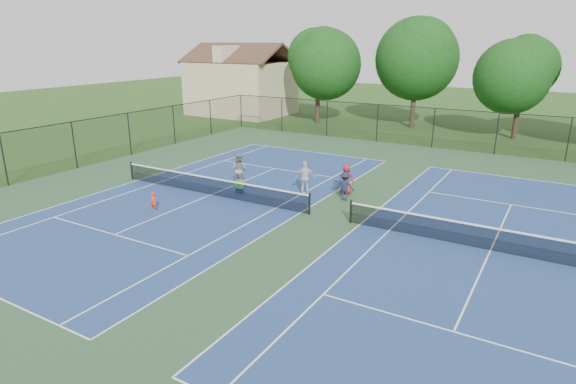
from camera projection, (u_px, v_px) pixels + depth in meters
The scene contains 16 objects.
ground at pixel (329, 219), 22.23m from camera, with size 140.00×140.00×0.00m, color #234716.
court_pad at pixel (329, 218), 22.23m from camera, with size 36.00×36.00×0.01m, color #29492B.
tennis_court_left at pixel (211, 193), 25.60m from camera, with size 12.00×23.83×1.07m.
tennis_court_right at pixel (491, 248), 18.81m from camera, with size 12.00×23.83×1.07m.
perimeter_fence at pixel (330, 185), 21.75m from camera, with size 36.08×36.08×3.02m.
tree_back_a at pixel (318, 60), 46.42m from camera, with size 6.80×6.80×9.15m.
tree_back_b at pixel (417, 55), 43.53m from camera, with size 7.60×7.60×10.03m.
tree_back_c at pixel (523, 71), 38.68m from camera, with size 6.00×6.00×8.40m.
clapboard_house at pixel (241, 86), 52.98m from camera, with size 10.80×8.10×7.65m.
child_player at pixel (153, 202), 23.02m from camera, with size 0.35×0.23×0.95m, color #FD3110.
instructor at pixel (239, 170), 26.97m from camera, with size 0.92×0.72×1.89m, color gray.
bystander_a at pixel (305, 178), 25.50m from camera, with size 1.06×0.44×1.81m, color silver.
bystander_b at pixel (345, 186), 24.57m from camera, with size 0.97×0.56×1.51m, color #161E32.
bystander_c at pixel (346, 179), 25.65m from camera, with size 0.79×0.52×1.63m, color maroon.
ball_crate at pixel (240, 191), 25.81m from camera, with size 0.41×0.28×0.32m, color navy.
ball_hopper at pixel (240, 184), 25.70m from camera, with size 0.34×0.27×0.41m, color green.
Camera 1 is at (8.94, -18.91, 7.87)m, focal length 30.00 mm.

